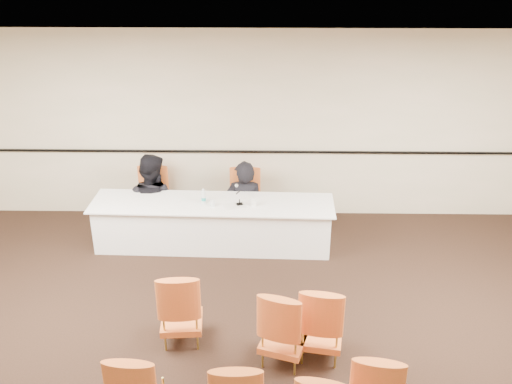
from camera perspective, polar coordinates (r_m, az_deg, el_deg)
ceiling at (r=4.66m, az=0.01°, el=8.27°), size 10.00×10.00×0.00m
wall_back at (r=8.93m, az=0.45°, el=6.54°), size 10.00×0.04×3.00m
wall_rail at (r=9.02m, az=0.44°, el=4.05°), size 9.80×0.04×0.03m
panel_table at (r=8.43m, az=-4.33°, el=-3.23°), size 3.54×0.92×0.70m
panelist_main at (r=8.89m, az=-1.16°, el=-2.00°), size 0.63×0.42×1.70m
panelist_main_chair at (r=8.81m, az=-1.17°, el=-0.95°), size 0.51×0.51×0.95m
panelist_second at (r=9.07m, az=-10.32°, el=-1.42°), size 1.02×0.91×1.74m
panelist_second_chair at (r=9.01m, az=-10.38°, el=-0.75°), size 0.51×0.51×0.95m
papers at (r=8.16m, az=-2.13°, el=-1.39°), size 0.35×0.30×0.00m
microphone at (r=8.13m, az=-1.67°, el=-0.43°), size 0.15×0.21×0.27m
water_bottle at (r=8.23m, az=-5.27°, el=-0.40°), size 0.09×0.09×0.22m
drinking_glass at (r=8.15m, az=-4.36°, el=-1.12°), size 0.08×0.08×0.10m
coffee_cup at (r=8.13m, az=-0.22°, el=-1.03°), size 0.08×0.08×0.12m
aud_chair_front_left at (r=6.58m, az=-7.54°, el=-11.19°), size 0.54×0.54×0.95m
aud_chair_front_mid at (r=6.26m, az=2.82°, el=-13.17°), size 0.63×0.63×0.95m
aud_chair_front_right at (r=6.36m, az=6.57°, el=-12.61°), size 0.58×0.58×0.95m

